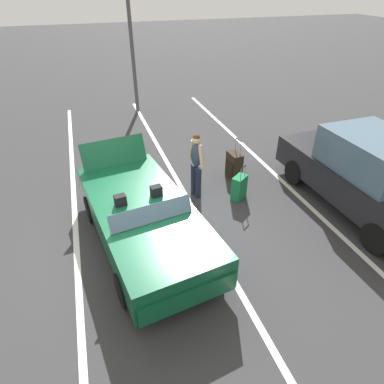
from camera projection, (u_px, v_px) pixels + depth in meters
name	position (u px, v px, depth m)	size (l,w,h in m)	color
ground_plane	(146.00, 242.00, 6.90)	(80.00, 80.00, 0.00)	#333335
lot_line_near	(77.00, 257.00, 6.54)	(18.00, 0.12, 0.01)	silver
lot_line_mid	(205.00, 230.00, 7.25)	(18.00, 0.12, 0.01)	silver
lot_line_far	(310.00, 207.00, 7.95)	(18.00, 0.12, 0.01)	silver
convertible_car	(147.00, 225.00, 6.43)	(4.36, 2.32, 1.52)	#0F4C2D
suitcase_large_black	(234.00, 166.00, 8.92)	(0.50, 0.33, 1.13)	#2D2319
suitcase_medium_bright	(239.00, 188.00, 8.11)	(0.43, 0.46, 0.92)	#19723F
traveler_person	(196.00, 162.00, 7.89)	(0.60, 0.29, 1.65)	#1E2338
parked_sedan_near	(367.00, 174.00, 7.52)	(4.54, 1.95, 1.82)	black
parking_lamp_post	(131.00, 31.00, 12.02)	(0.50, 0.24, 5.18)	#4C4C51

